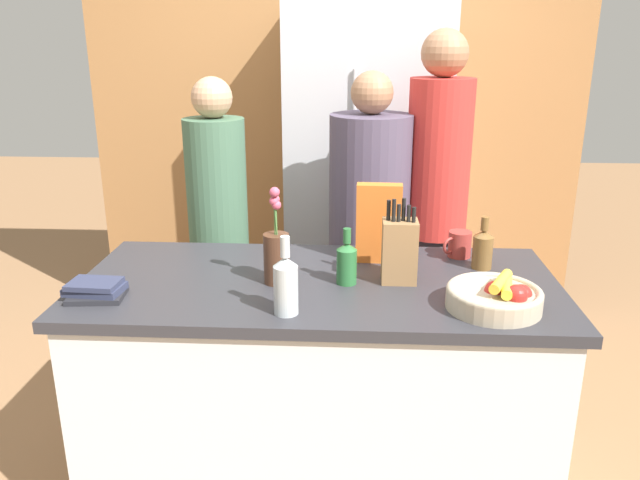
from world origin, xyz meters
TOP-DOWN VIEW (x-y plane):
  - kitchen_island at (0.00, 0.00)m, footprint 1.72×0.79m
  - back_wall_wood at (0.00, 1.71)m, footprint 2.92×0.12m
  - refrigerator at (0.18, 1.35)m, footprint 0.85×0.62m
  - fruit_bowl at (0.58, -0.21)m, footprint 0.30×0.30m
  - knife_block at (0.29, 0.01)m, footprint 0.12×0.10m
  - flower_vase at (-0.15, -0.03)m, footprint 0.09×0.09m
  - cereal_box at (0.22, 0.22)m, footprint 0.17×0.07m
  - coffee_mug at (0.54, 0.28)m, footprint 0.12×0.10m
  - book_stack at (-0.73, -0.20)m, footprint 0.20×0.15m
  - bottle_oil at (0.61, 0.16)m, footprint 0.08×0.08m
  - bottle_vinegar at (0.10, -0.02)m, footprint 0.07×0.07m
  - bottle_wine at (-0.09, -0.28)m, footprint 0.08×0.08m
  - person_at_sink at (-0.52, 0.72)m, footprint 0.28×0.28m
  - person_in_blue at (0.19, 0.70)m, footprint 0.37×0.37m
  - person_in_red_tee at (0.50, 0.76)m, footprint 0.29×0.29m

SIDE VIEW (x-z plane):
  - kitchen_island at x=0.00m, z-range 0.00..0.92m
  - person_in_blue at x=0.19m, z-range 0.09..1.70m
  - person_at_sink at x=-0.52m, z-range 0.11..1.69m
  - book_stack at x=-0.73m, z-range 0.91..0.97m
  - fruit_bowl at x=0.58m, z-range 0.90..1.01m
  - coffee_mug at x=0.54m, z-range 0.92..1.02m
  - refrigerator at x=0.18m, z-range 0.00..1.94m
  - bottle_oil at x=0.61m, z-range 0.89..1.10m
  - bottle_vinegar at x=0.10m, z-range 0.89..1.10m
  - bottle_wine at x=-0.09m, z-range 0.89..1.14m
  - person_in_red_tee at x=0.50m, z-range 0.13..1.92m
  - flower_vase at x=-0.15m, z-range 0.85..1.20m
  - knife_block at x=0.29m, z-range 0.88..1.19m
  - cereal_box at x=0.22m, z-range 0.92..1.22m
  - back_wall_wood at x=0.00m, z-range 0.00..2.60m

